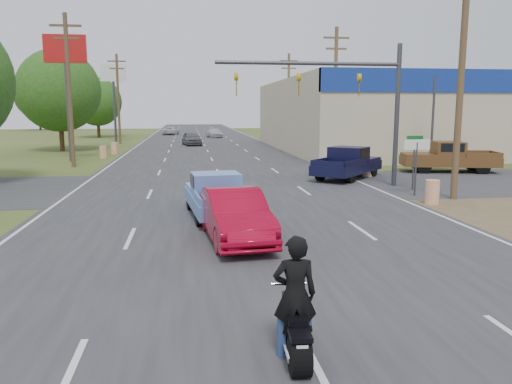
{
  "coord_description": "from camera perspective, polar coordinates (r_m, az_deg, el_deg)",
  "views": [
    {
      "loc": [
        -1.83,
        -6.86,
        3.8
      ],
      "look_at": [
        0.23,
        8.19,
        1.3
      ],
      "focal_mm": 35.0,
      "sensor_mm": 36.0,
      "label": 1
    }
  ],
  "objects": [
    {
      "name": "barrel_1",
      "position": [
        29.39,
        12.64,
        2.67
      ],
      "size": [
        0.56,
        0.56,
        1.0
      ],
      "primitive_type": "cylinder",
      "color": "orange",
      "rests_on": "ground"
    },
    {
      "name": "distant_car_silver",
      "position": [
        70.56,
        -4.79,
        6.73
      ],
      "size": [
        2.37,
        4.53,
        1.25
      ],
      "primitive_type": "imported",
      "rotation": [
        0.0,
        0.0,
        0.15
      ],
      "color": "silver",
      "rests_on": "ground"
    },
    {
      "name": "red_convertible",
      "position": [
        14.59,
        -2.4,
        -2.73
      ],
      "size": [
        2.03,
        4.69,
        1.5
      ],
      "primitive_type": "imported",
      "rotation": [
        0.0,
        0.0,
        0.1
      ],
      "color": "#A60721",
      "rests_on": "ground"
    },
    {
      "name": "motorcycle",
      "position": [
        7.97,
        4.45,
        -15.64
      ],
      "size": [
        0.6,
        1.94,
        0.99
      ],
      "rotation": [
        0.0,
        0.0,
        -0.06
      ],
      "color": "black",
      "rests_on": "ground"
    },
    {
      "name": "pole_sign_left_far",
      "position": [
        63.54,
        -15.98,
        12.03
      ],
      "size": [
        3.0,
        0.35,
        9.2
      ],
      "color": "#3F3F44",
      "rests_on": "ground"
    },
    {
      "name": "barrel_2",
      "position": [
        41.53,
        -17.06,
        4.37
      ],
      "size": [
        0.56,
        0.56,
        1.0
      ],
      "primitive_type": "cylinder",
      "color": "orange",
      "rests_on": "ground"
    },
    {
      "name": "brown_pickup",
      "position": [
        33.09,
        20.99,
        3.79
      ],
      "size": [
        6.05,
        3.43,
        1.89
      ],
      "rotation": [
        0.0,
        0.0,
        1.34
      ],
      "color": "black",
      "rests_on": "ground"
    },
    {
      "name": "tree_1",
      "position": [
        50.26,
        -21.61,
        10.72
      ],
      "size": [
        7.56,
        7.56,
        9.36
      ],
      "color": "#422D19",
      "rests_on": "ground"
    },
    {
      "name": "rider",
      "position": [
        7.81,
        4.45,
        -12.27
      ],
      "size": [
        0.7,
        0.48,
        1.85
      ],
      "primitive_type": "imported",
      "rotation": [
        0.0,
        0.0,
        3.08
      ],
      "color": "black",
      "rests_on": "ground"
    },
    {
      "name": "lane_sign",
      "position": [
        23.22,
        17.88,
        4.2
      ],
      "size": [
        1.2,
        0.08,
        2.52
      ],
      "color": "#3F3F44",
      "rests_on": "ground"
    },
    {
      "name": "utility_pole_6",
      "position": [
        59.37,
        -15.47,
        10.47
      ],
      "size": [
        2.0,
        0.28,
        10.0
      ],
      "color": "#4C3823",
      "rests_on": "ground"
    },
    {
      "name": "main_road",
      "position": [
        47.05,
        -5.55,
        4.67
      ],
      "size": [
        15.0,
        180.0,
        0.02
      ],
      "primitive_type": "cube",
      "color": "#2D2D30",
      "rests_on": "ground"
    },
    {
      "name": "barrel_0",
      "position": [
        21.52,
        19.5,
        -0.02
      ],
      "size": [
        0.56,
        0.56,
        1.0
      ],
      "primitive_type": "cylinder",
      "color": "orange",
      "rests_on": "ground"
    },
    {
      "name": "barrel_3",
      "position": [
        45.43,
        -15.89,
        4.82
      ],
      "size": [
        0.56,
        0.56,
        1.0
      ],
      "primitive_type": "cylinder",
      "color": "orange",
      "rests_on": "ground"
    },
    {
      "name": "tree_5",
      "position": [
        106.73,
        9.72,
        10.33
      ],
      "size": [
        7.98,
        7.98,
        9.88
      ],
      "color": "#422D19",
      "rests_on": "ground"
    },
    {
      "name": "tree_2",
      "position": [
        73.91,
        -17.69,
        9.8
      ],
      "size": [
        6.72,
        6.72,
        8.32
      ],
      "color": "#422D19",
      "rests_on": "ground"
    },
    {
      "name": "cross_road",
      "position": [
        25.21,
        -3.54,
        0.68
      ],
      "size": [
        120.0,
        10.0,
        0.02
      ],
      "primitive_type": "cube",
      "color": "#2D2D30",
      "rests_on": "ground"
    },
    {
      "name": "ground",
      "position": [
        8.05,
        6.65,
        -18.88
      ],
      "size": [
        200.0,
        200.0,
        0.0
      ],
      "primitive_type": "plane",
      "color": "#35441B",
      "rests_on": "ground"
    },
    {
      "name": "pole_sign_left_near",
      "position": [
        39.96,
        -20.9,
        13.58
      ],
      "size": [
        3.0,
        0.35,
        9.2
      ],
      "color": "#3F3F44",
      "rests_on": "ground"
    },
    {
      "name": "signal_mast",
      "position": [
        25.07,
        10.19,
        11.49
      ],
      "size": [
        9.12,
        0.4,
        7.0
      ],
      "color": "#3F3F44",
      "rests_on": "ground"
    },
    {
      "name": "navy_pickup",
      "position": [
        28.46,
        10.52,
        3.33
      ],
      "size": [
        5.09,
        5.39,
        1.78
      ],
      "rotation": [
        0.0,
        0.0,
        -0.72
      ],
      "color": "black",
      "rests_on": "ground"
    },
    {
      "name": "utility_pole_3",
      "position": [
        57.01,
        3.74,
        10.84
      ],
      "size": [
        2.0,
        0.28,
        10.0
      ],
      "color": "#4C3823",
      "rests_on": "ground"
    },
    {
      "name": "tree_6",
      "position": [
        105.72,
        -23.62,
        10.04
      ],
      "size": [
        8.82,
        8.82,
        10.92
      ],
      "color": "#422D19",
      "rests_on": "ground"
    },
    {
      "name": "utility_pole_1",
      "position": [
        22.91,
        22.42,
        12.45
      ],
      "size": [
        2.0,
        0.28,
        10.0
      ],
      "color": "#4C3823",
      "rests_on": "ground"
    },
    {
      "name": "blue_pickup",
      "position": [
        18.05,
        -4.61,
        -0.27
      ],
      "size": [
        2.29,
        4.91,
        1.57
      ],
      "rotation": [
        0.0,
        0.0,
        0.1
      ],
      "color": "black",
      "rests_on": "ground"
    },
    {
      "name": "distant_car_white",
      "position": [
        79.5,
        -9.7,
        6.9
      ],
      "size": [
        2.67,
        4.6,
        1.2
      ],
      "primitive_type": "imported",
      "rotation": [
        0.0,
        0.0,
        2.98
      ],
      "color": "silver",
      "rests_on": "ground"
    },
    {
      "name": "utility_pole_2",
      "position": [
        39.54,
        9.04,
        11.43
      ],
      "size": [
        2.0,
        0.28,
        10.0
      ],
      "color": "#4C3823",
      "rests_on": "ground"
    },
    {
      "name": "street_name_sign",
      "position": [
        24.85,
        17.61,
        3.85
      ],
      "size": [
        0.8,
        0.08,
        2.61
      ],
      "color": "#3F3F44",
      "rests_on": "ground"
    },
    {
      "name": "utility_pole_5",
      "position": [
        35.72,
        -20.59,
        11.19
      ],
      "size": [
        2.0,
        0.28,
        10.0
      ],
      "color": "#4C3823",
      "rests_on": "ground"
    },
    {
      "name": "distant_car_grey",
      "position": [
        55.05,
        -7.37,
        6.08
      ],
      "size": [
        2.4,
        4.59,
        1.49
      ],
      "primitive_type": "imported",
      "rotation": [
        0.0,
        0.0,
        0.15
      ],
      "color": "#5E5D63",
      "rests_on": "ground"
    }
  ]
}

